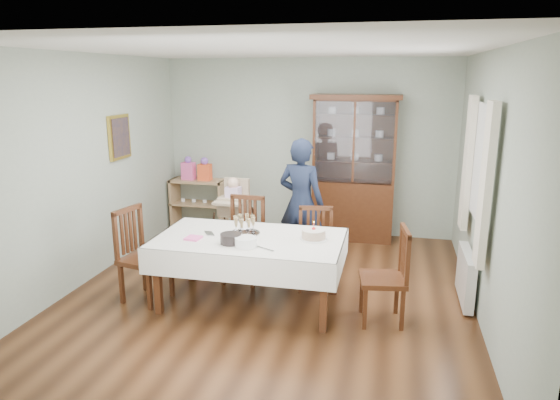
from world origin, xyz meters
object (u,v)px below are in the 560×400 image
(dining_table, at_px, (250,270))
(woman, at_px, (301,203))
(chair_end_left, at_px, (145,273))
(chair_far_right, at_px, (315,264))
(gift_bag_pink, at_px, (188,169))
(chair_far_left, at_px, (243,256))
(chair_end_right, at_px, (384,294))
(high_chair, at_px, (234,225))
(champagne_tray, at_px, (245,229))
(china_cabinet, at_px, (354,166))
(sideboard, at_px, (199,203))
(birthday_cake, at_px, (314,235))
(gift_bag_orange, at_px, (205,170))

(dining_table, bearing_deg, woman, 75.82)
(chair_end_left, distance_m, woman, 2.14)
(chair_far_right, relative_size, gift_bag_pink, 2.48)
(chair_far_left, relative_size, chair_end_right, 1.03)
(woman, height_order, high_chair, woman)
(chair_far_left, bearing_deg, woman, 50.91)
(chair_far_left, distance_m, champagne_tray, 0.75)
(chair_end_right, bearing_deg, dining_table, -102.58)
(china_cabinet, height_order, sideboard, china_cabinet)
(dining_table, bearing_deg, birthday_cake, 7.72)
(chair_far_left, height_order, high_chair, high_chair)
(china_cabinet, xyz_separation_m, chair_far_right, (-0.27, -1.92, -0.84))
(china_cabinet, relative_size, gift_bag_pink, 5.74)
(woman, distance_m, birthday_cake, 1.24)
(sideboard, bearing_deg, birthday_cake, -47.01)
(chair_end_right, bearing_deg, champagne_tray, -106.09)
(chair_far_left, xyz_separation_m, woman, (0.59, 0.66, 0.54))
(chair_far_right, xyz_separation_m, chair_end_left, (-1.79, -0.77, 0.03))
(birthday_cake, distance_m, gift_bag_orange, 3.26)
(chair_far_left, height_order, chair_end_right, chair_far_left)
(china_cabinet, height_order, birthday_cake, china_cabinet)
(sideboard, xyz_separation_m, champagne_tray, (1.53, -2.45, 0.42))
(dining_table, bearing_deg, sideboard, 122.31)
(sideboard, height_order, champagne_tray, champagne_tray)
(chair_end_left, distance_m, gift_bag_orange, 2.79)
(china_cabinet, bearing_deg, sideboard, 179.51)
(chair_end_right, distance_m, gift_bag_orange, 3.97)
(woman, bearing_deg, champagne_tray, 84.90)
(chair_end_right, bearing_deg, chair_far_right, -139.59)
(birthday_cake, bearing_deg, china_cabinet, 85.01)
(china_cabinet, xyz_separation_m, high_chair, (-1.54, -1.08, -0.69))
(dining_table, relative_size, china_cabinet, 0.92)
(chair_end_left, xyz_separation_m, high_chair, (0.52, 1.61, 0.12))
(chair_end_left, bearing_deg, chair_far_right, -54.68)
(chair_end_right, xyz_separation_m, birthday_cake, (-0.75, 0.19, 0.52))
(chair_end_right, height_order, champagne_tray, chair_end_right)
(chair_end_left, height_order, gift_bag_orange, gift_bag_orange)
(chair_far_left, height_order, gift_bag_orange, gift_bag_orange)
(sideboard, xyz_separation_m, chair_end_right, (3.04, -2.64, -0.11))
(chair_end_right, bearing_deg, sideboard, -139.80)
(high_chair, distance_m, champagne_tray, 1.51)
(birthday_cake, bearing_deg, woman, 106.69)
(chair_end_right, bearing_deg, birthday_cake, -112.65)
(dining_table, xyz_separation_m, high_chair, (-0.65, 1.44, 0.04))
(chair_far_right, xyz_separation_m, gift_bag_pink, (-2.38, 1.92, 0.69))
(sideboard, distance_m, high_chair, 1.46)
(chair_end_right, bearing_deg, china_cabinet, -177.17)
(china_cabinet, bearing_deg, gift_bag_orange, 179.96)
(sideboard, bearing_deg, dining_table, -57.69)
(dining_table, distance_m, chair_end_left, 1.18)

